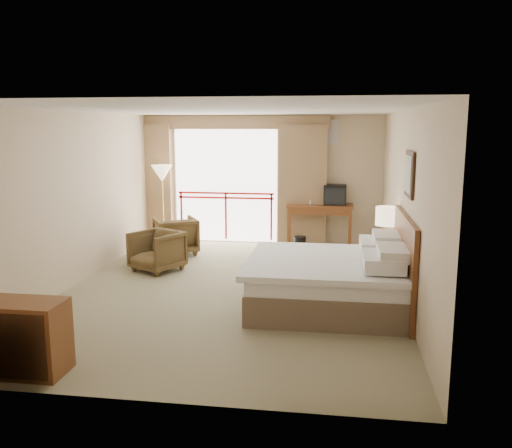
% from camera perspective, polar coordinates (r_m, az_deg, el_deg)
% --- Properties ---
extents(floor, '(7.00, 7.00, 0.00)m').
position_cam_1_polar(floor, '(8.38, -2.49, -6.86)').
color(floor, gray).
rests_on(floor, ground).
extents(ceiling, '(7.00, 7.00, 0.00)m').
position_cam_1_polar(ceiling, '(8.01, -2.64, 11.92)').
color(ceiling, white).
rests_on(ceiling, wall_back).
extents(wall_back, '(5.00, 0.00, 5.00)m').
position_cam_1_polar(wall_back, '(11.52, 0.73, 4.70)').
color(wall_back, beige).
rests_on(wall_back, ground).
extents(wall_front, '(5.00, 0.00, 5.00)m').
position_cam_1_polar(wall_front, '(4.75, -10.55, -3.49)').
color(wall_front, beige).
rests_on(wall_front, ground).
extents(wall_left, '(0.00, 7.00, 7.00)m').
position_cam_1_polar(wall_left, '(8.90, -18.59, 2.52)').
color(wall_left, beige).
rests_on(wall_left, ground).
extents(wall_right, '(0.00, 7.00, 7.00)m').
position_cam_1_polar(wall_right, '(8.00, 15.31, 1.88)').
color(wall_right, beige).
rests_on(wall_right, ground).
extents(balcony_door, '(2.40, 0.00, 2.40)m').
position_cam_1_polar(balcony_door, '(11.65, -3.20, 4.00)').
color(balcony_door, white).
rests_on(balcony_door, wall_back).
extents(balcony_railing, '(2.09, 0.03, 1.02)m').
position_cam_1_polar(balcony_railing, '(11.68, -3.20, 2.10)').
color(balcony_railing, red).
rests_on(balcony_railing, wall_back).
extents(curtain_left, '(1.00, 0.26, 2.50)m').
position_cam_1_polar(curtain_left, '(11.96, -11.12, 4.23)').
color(curtain_left, '#816243').
rests_on(curtain_left, wall_back).
extents(curtain_right, '(1.00, 0.26, 2.50)m').
position_cam_1_polar(curtain_right, '(11.30, 4.91, 4.04)').
color(curtain_right, '#816243').
rests_on(curtain_right, wall_back).
extents(valance, '(4.40, 0.22, 0.28)m').
position_cam_1_polar(valance, '(11.48, -3.37, 10.66)').
color(valance, '#816243').
rests_on(valance, wall_back).
extents(hvac_vent, '(0.50, 0.04, 0.50)m').
position_cam_1_polar(hvac_vent, '(11.34, 7.34, 9.59)').
color(hvac_vent, silver).
rests_on(hvac_vent, wall_back).
extents(bed, '(2.13, 2.06, 0.97)m').
position_cam_1_polar(bed, '(7.56, 7.89, -5.88)').
color(bed, brown).
rests_on(bed, floor).
extents(headboard, '(0.06, 2.10, 1.30)m').
position_cam_1_polar(headboard, '(7.55, 15.29, -4.03)').
color(headboard, '#5C2E15').
rests_on(headboard, wall_right).
extents(framed_art, '(0.04, 0.72, 0.60)m').
position_cam_1_polar(framed_art, '(7.35, 15.82, 5.07)').
color(framed_art, black).
rests_on(framed_art, wall_right).
extents(nightstand, '(0.41, 0.49, 0.59)m').
position_cam_1_polar(nightstand, '(8.78, 13.43, -4.34)').
color(nightstand, '#5C2E15').
rests_on(nightstand, floor).
extents(table_lamp, '(0.35, 0.35, 0.62)m').
position_cam_1_polar(table_lamp, '(8.67, 13.61, 0.73)').
color(table_lamp, tan).
rests_on(table_lamp, nightstand).
extents(phone, '(0.19, 0.17, 0.07)m').
position_cam_1_polar(phone, '(8.55, 13.27, -2.44)').
color(phone, black).
rests_on(phone, nightstand).
extents(desk, '(1.34, 0.65, 0.88)m').
position_cam_1_polar(desk, '(11.37, 6.74, 1.16)').
color(desk, '#5C2E15').
rests_on(desk, floor).
extents(tv, '(0.45, 0.36, 0.41)m').
position_cam_1_polar(tv, '(11.24, 8.31, 3.07)').
color(tv, black).
rests_on(tv, desk).
extents(coffee_maker, '(0.13, 0.13, 0.23)m').
position_cam_1_polar(coffee_maker, '(11.28, 4.99, 2.69)').
color(coffee_maker, black).
rests_on(coffee_maker, desk).
extents(cup, '(0.08, 0.08, 0.10)m').
position_cam_1_polar(cup, '(11.23, 5.73, 2.31)').
color(cup, white).
rests_on(cup, desk).
extents(wastebasket, '(0.30, 0.30, 0.30)m').
position_cam_1_polar(wastebasket, '(10.82, 4.63, -2.12)').
color(wastebasket, black).
rests_on(wastebasket, floor).
extents(armchair_far, '(1.06, 1.07, 0.72)m').
position_cam_1_polar(armchair_far, '(10.77, -8.40, -3.09)').
color(armchair_far, '#49371D').
rests_on(armchair_far, floor).
extents(armchair_near, '(1.02, 1.03, 0.69)m').
position_cam_1_polar(armchair_near, '(9.58, -10.33, -4.83)').
color(armchair_near, '#49371D').
rests_on(armchair_near, floor).
extents(side_table, '(0.46, 0.46, 0.50)m').
position_cam_1_polar(side_table, '(10.21, -11.93, -1.95)').
color(side_table, black).
rests_on(side_table, floor).
extents(book, '(0.24, 0.26, 0.02)m').
position_cam_1_polar(book, '(10.18, -11.96, -1.05)').
color(book, white).
rests_on(book, side_table).
extents(floor_lamp, '(0.43, 0.43, 1.68)m').
position_cam_1_polar(floor_lamp, '(11.38, -9.87, 4.95)').
color(floor_lamp, tan).
rests_on(floor_lamp, floor).
extents(dresser, '(1.13, 0.48, 0.75)m').
position_cam_1_polar(dresser, '(6.09, -24.48, -10.75)').
color(dresser, '#5C2E15').
rests_on(dresser, floor).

